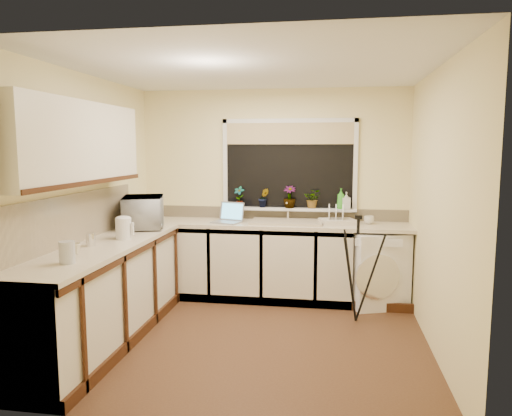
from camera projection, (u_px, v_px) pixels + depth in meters
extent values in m
plane|color=brown|center=(252.00, 337.00, 4.48)|extent=(3.20, 3.20, 0.00)
plane|color=white|center=(252.00, 68.00, 4.17)|extent=(3.20, 3.20, 0.00)
plane|color=#FCEBA8|center=(273.00, 192.00, 5.79)|extent=(3.20, 0.00, 3.20)
plane|color=#FCEBA8|center=(210.00, 238.00, 2.86)|extent=(3.20, 0.00, 3.20)
plane|color=#FCEBA8|center=(87.00, 204.00, 4.58)|extent=(0.00, 3.00, 3.00)
plane|color=#FCEBA8|center=(437.00, 211.00, 4.07)|extent=(0.00, 3.00, 3.00)
cube|color=silver|center=(242.00, 261.00, 5.65)|extent=(2.55, 0.60, 0.86)
cube|color=silver|center=(105.00, 296.00, 4.34)|extent=(0.54, 2.40, 0.86)
cube|color=beige|center=(269.00, 224.00, 5.54)|extent=(3.20, 0.60, 0.04)
cube|color=beige|center=(103.00, 247.00, 4.28)|extent=(0.60, 2.40, 0.04)
cube|color=silver|center=(75.00, 143.00, 4.04)|extent=(0.28, 1.90, 0.70)
cube|color=beige|center=(72.00, 219.00, 4.29)|extent=(0.02, 2.40, 0.45)
cube|color=beige|center=(272.00, 213.00, 5.81)|extent=(3.20, 0.02, 0.14)
cube|color=black|center=(289.00, 165.00, 5.71)|extent=(1.50, 0.02, 1.00)
cube|color=tan|center=(289.00, 134.00, 5.64)|extent=(1.50, 0.02, 0.25)
cube|color=white|center=(288.00, 209.00, 5.72)|extent=(1.60, 0.14, 0.03)
cube|color=tan|center=(286.00, 222.00, 5.51)|extent=(0.82, 0.46, 0.03)
cylinder|color=silver|center=(288.00, 211.00, 5.67)|extent=(0.03, 0.03, 0.24)
cube|color=white|center=(375.00, 268.00, 5.38)|extent=(0.75, 0.73, 0.84)
cube|color=#97979F|center=(226.00, 222.00, 5.51)|extent=(0.36, 0.31, 0.02)
cube|color=#56BBEB|center=(232.00, 211.00, 5.61)|extent=(0.31, 0.15, 0.21)
cylinder|color=white|center=(124.00, 229.00, 4.54)|extent=(0.15, 0.15, 0.20)
cube|color=beige|center=(337.00, 222.00, 5.42)|extent=(0.45, 0.38, 0.06)
cylinder|color=#B5B8C0|center=(67.00, 252.00, 3.58)|extent=(0.12, 0.12, 0.17)
cylinder|color=silver|center=(91.00, 239.00, 4.22)|extent=(0.08, 0.08, 0.12)
imported|color=white|center=(144.00, 212.00, 5.18)|extent=(0.59, 0.71, 0.34)
imported|color=#999999|center=(239.00, 197.00, 5.78)|extent=(0.15, 0.12, 0.25)
imported|color=#999999|center=(264.00, 198.00, 5.73)|extent=(0.15, 0.14, 0.23)
imported|color=#999999|center=(289.00, 197.00, 5.67)|extent=(0.15, 0.15, 0.26)
imported|color=#999999|center=(313.00, 199.00, 5.66)|extent=(0.21, 0.19, 0.22)
imported|color=green|center=(341.00, 199.00, 5.59)|extent=(0.11, 0.11, 0.24)
imported|color=#999999|center=(346.00, 200.00, 5.57)|extent=(0.10, 0.10, 0.20)
imported|color=beige|center=(369.00, 220.00, 5.43)|extent=(0.12, 0.12, 0.09)
imported|color=beige|center=(75.00, 249.00, 3.90)|extent=(0.11, 0.11, 0.09)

